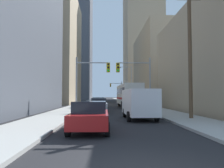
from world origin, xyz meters
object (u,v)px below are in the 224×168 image
(city_bus, at_px, (128,95))
(sedan_red, at_px, (90,116))
(traffic_signal_near_right, at_px, (135,75))
(traffic_signal_near_left, at_px, (91,75))
(traffic_signal_far_right, at_px, (117,88))
(sedan_grey, at_px, (99,102))
(cargo_van_white, at_px, (139,102))
(sedan_silver, at_px, (99,105))

(city_bus, xyz_separation_m, sedan_red, (-4.26, -21.76, -1.16))
(traffic_signal_near_right, bearing_deg, sedan_red, -107.63)
(traffic_signal_near_left, xyz_separation_m, traffic_signal_far_right, (4.96, 41.69, -0.01))
(sedan_grey, bearing_deg, city_bus, 9.34)
(cargo_van_white, bearing_deg, sedan_silver, 113.29)
(sedan_red, bearing_deg, sedan_silver, 89.69)
(city_bus, relative_size, sedan_silver, 2.73)
(cargo_van_white, height_order, sedan_silver, cargo_van_white)
(sedan_red, xyz_separation_m, traffic_signal_far_right, (4.18, 54.56, 3.26))
(cargo_van_white, relative_size, traffic_signal_near_left, 0.88)
(cargo_van_white, bearing_deg, city_bus, 86.75)
(sedan_grey, distance_m, traffic_signal_near_left, 8.82)
(cargo_van_white, height_order, traffic_signal_far_right, traffic_signal_far_right)
(sedan_red, relative_size, sedan_grey, 0.99)
(cargo_van_white, bearing_deg, sedan_grey, 102.78)
(city_bus, distance_m, cargo_van_white, 16.18)
(sedan_red, bearing_deg, sedan_grey, 90.41)
(city_bus, xyz_separation_m, traffic_signal_near_right, (-0.17, -8.90, 2.12))
(cargo_van_white, bearing_deg, traffic_signal_far_right, 89.02)
(traffic_signal_far_right, bearing_deg, sedan_red, -94.39)
(sedan_grey, height_order, traffic_signal_near_left, traffic_signal_near_left)
(city_bus, bearing_deg, traffic_signal_near_left, -119.50)
(traffic_signal_far_right, bearing_deg, sedan_silver, -95.68)
(sedan_silver, distance_m, traffic_signal_far_right, 41.66)
(sedan_grey, xyz_separation_m, traffic_signal_near_left, (-0.62, -8.17, 3.27))
(traffic_signal_near_left, height_order, traffic_signal_far_right, same)
(sedan_red, relative_size, traffic_signal_far_right, 0.70)
(cargo_van_white, distance_m, sedan_red, 6.56)
(sedan_grey, distance_m, traffic_signal_near_right, 9.77)
(traffic_signal_near_left, xyz_separation_m, traffic_signal_near_right, (4.86, 0.00, 0.00))
(sedan_red, relative_size, traffic_signal_near_left, 0.70)
(sedan_silver, bearing_deg, traffic_signal_near_right, -5.19)
(cargo_van_white, relative_size, traffic_signal_far_right, 0.88)
(sedan_silver, bearing_deg, cargo_van_white, -66.71)
(sedan_grey, bearing_deg, traffic_signal_near_left, -94.34)
(sedan_silver, distance_m, traffic_signal_near_right, 5.20)
(sedan_silver, bearing_deg, sedan_red, -90.31)
(cargo_van_white, height_order, sedan_grey, cargo_van_white)
(traffic_signal_near_left, distance_m, traffic_signal_near_right, 4.86)
(cargo_van_white, bearing_deg, sedan_red, -120.75)
(sedan_grey, bearing_deg, traffic_signal_near_right, -62.57)
(sedan_grey, xyz_separation_m, traffic_signal_far_right, (4.34, 33.52, 3.26))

